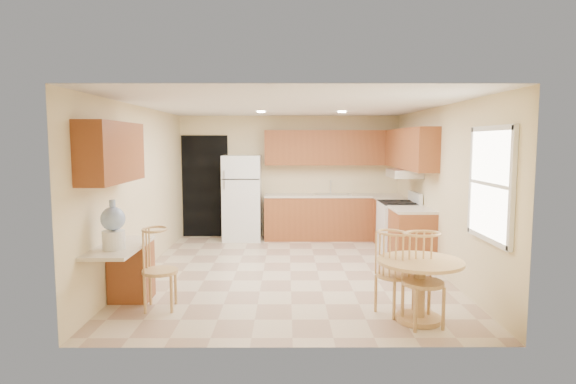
{
  "coord_description": "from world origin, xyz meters",
  "views": [
    {
      "loc": [
        -0.06,
        -7.19,
        1.97
      ],
      "look_at": [
        -0.04,
        0.3,
        1.19
      ],
      "focal_mm": 30.0,
      "sensor_mm": 36.0,
      "label": 1
    }
  ],
  "objects_px": {
    "chair_table_a": "(397,266)",
    "water_crock": "(113,227)",
    "stove": "(399,227)",
    "chair_table_b": "(426,273)",
    "chair_desk": "(158,262)",
    "refrigerator": "(242,198)",
    "dining_table": "(420,281)"
  },
  "relations": [
    {
      "from": "stove",
      "to": "chair_desk",
      "type": "relative_size",
      "value": 1.14
    },
    {
      "from": "chair_table_a",
      "to": "water_crock",
      "type": "xyz_separation_m",
      "value": [
        -3.18,
        0.03,
        0.44
      ]
    },
    {
      "from": "dining_table",
      "to": "chair_desk",
      "type": "height_order",
      "value": "chair_desk"
    },
    {
      "from": "stove",
      "to": "chair_desk",
      "type": "height_order",
      "value": "stove"
    },
    {
      "from": "chair_table_b",
      "to": "water_crock",
      "type": "relative_size",
      "value": 1.79
    },
    {
      "from": "refrigerator",
      "to": "chair_desk",
      "type": "bearing_deg",
      "value": -98.22
    },
    {
      "from": "chair_table_b",
      "to": "chair_desk",
      "type": "bearing_deg",
      "value": -21.49
    },
    {
      "from": "dining_table",
      "to": "chair_desk",
      "type": "distance_m",
      "value": 2.97
    },
    {
      "from": "stove",
      "to": "water_crock",
      "type": "height_order",
      "value": "water_crock"
    },
    {
      "from": "stove",
      "to": "chair_table_b",
      "type": "relative_size",
      "value": 1.09
    },
    {
      "from": "refrigerator",
      "to": "chair_table_a",
      "type": "distance_m",
      "value": 4.82
    },
    {
      "from": "chair_table_b",
      "to": "water_crock",
      "type": "bearing_deg",
      "value": -17.92
    },
    {
      "from": "refrigerator",
      "to": "dining_table",
      "type": "relative_size",
      "value": 1.83
    },
    {
      "from": "chair_desk",
      "to": "chair_table_b",
      "type": "bearing_deg",
      "value": 75.58
    },
    {
      "from": "chair_desk",
      "to": "chair_table_a",
      "type": "bearing_deg",
      "value": 82.69
    },
    {
      "from": "water_crock",
      "to": "chair_table_b",
      "type": "bearing_deg",
      "value": -6.88
    },
    {
      "from": "stove",
      "to": "chair_table_a",
      "type": "bearing_deg",
      "value": -103.5
    },
    {
      "from": "chair_table_a",
      "to": "water_crock",
      "type": "relative_size",
      "value": 1.7
    },
    {
      "from": "dining_table",
      "to": "water_crock",
      "type": "xyz_separation_m",
      "value": [
        -3.4,
        0.19,
        0.57
      ]
    },
    {
      "from": "water_crock",
      "to": "chair_table_a",
      "type": "bearing_deg",
      "value": -0.47
    },
    {
      "from": "water_crock",
      "to": "stove",
      "type": "bearing_deg",
      "value": 37.98
    },
    {
      "from": "chair_desk",
      "to": "water_crock",
      "type": "distance_m",
      "value": 0.64
    },
    {
      "from": "refrigerator",
      "to": "chair_table_b",
      "type": "bearing_deg",
      "value": -63.41
    },
    {
      "from": "chair_table_a",
      "to": "stove",
      "type": "bearing_deg",
      "value": 134.9
    },
    {
      "from": "dining_table",
      "to": "chair_table_a",
      "type": "bearing_deg",
      "value": 143.74
    },
    {
      "from": "dining_table",
      "to": "chair_table_b",
      "type": "xyz_separation_m",
      "value": [
        0.0,
        -0.23,
        0.16
      ]
    },
    {
      "from": "stove",
      "to": "water_crock",
      "type": "bearing_deg",
      "value": -142.02
    },
    {
      "from": "dining_table",
      "to": "refrigerator",
      "type": "bearing_deg",
      "value": 117.73
    },
    {
      "from": "chair_table_a",
      "to": "chair_desk",
      "type": "distance_m",
      "value": 2.74
    },
    {
      "from": "stove",
      "to": "chair_table_b",
      "type": "distance_m",
      "value": 3.52
    },
    {
      "from": "chair_desk",
      "to": "refrigerator",
      "type": "bearing_deg",
      "value": 167.81
    },
    {
      "from": "stove",
      "to": "water_crock",
      "type": "relative_size",
      "value": 1.96
    }
  ]
}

